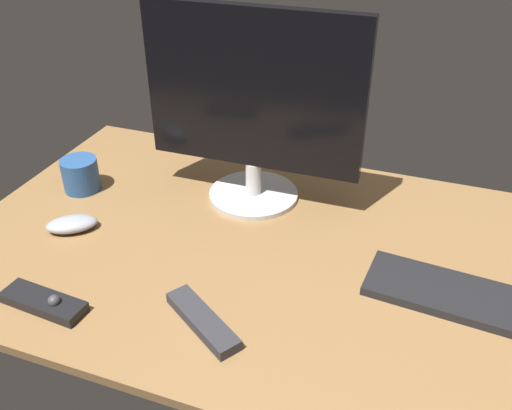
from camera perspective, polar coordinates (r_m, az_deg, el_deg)
name	(u,v)px	position (r cm, az deg, el deg)	size (l,w,h in cm)	color
desk	(280,254)	(118.90, 2.50, -5.06)	(140.00, 84.00, 2.00)	olive
monitor	(253,103)	(124.96, -0.28, 10.50)	(50.37, 21.77, 45.53)	silver
keyboard	(481,302)	(112.58, 22.17, -9.28)	(42.64, 12.95, 1.77)	black
computer_mouse	(72,224)	(130.05, -18.45, -1.87)	(11.13, 6.27, 3.11)	#999EA5
media_remote	(44,302)	(111.40, -20.99, -9.33)	(17.26, 6.61, 3.58)	black
tv_remote	(203,321)	(101.27, -5.53, -11.76)	(18.28, 4.53, 2.13)	#2D2D33
coffee_mug	(81,175)	(143.81, -17.63, 3.00)	(8.93, 8.93, 8.26)	#28518C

